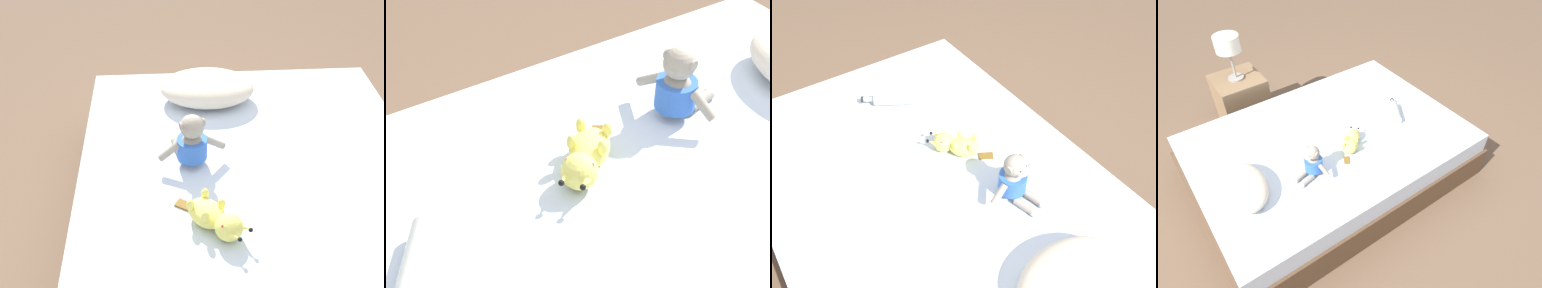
{
  "view_description": "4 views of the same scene",
  "coord_description": "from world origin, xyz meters",
  "views": [
    {
      "loc": [
        -0.34,
        -1.22,
        1.72
      ],
      "look_at": [
        -0.25,
        0.28,
        0.52
      ],
      "focal_mm": 45.19,
      "sensor_mm": 36.0,
      "label": 1
    },
    {
      "loc": [
        0.79,
        -0.71,
        1.54
      ],
      "look_at": [
        -0.18,
        -0.11,
        0.54
      ],
      "focal_mm": 55.42,
      "sensor_mm": 36.0,
      "label": 2
    },
    {
      "loc": [
        0.52,
        1.03,
        1.81
      ],
      "look_at": [
        -0.22,
        -0.05,
        0.48
      ],
      "focal_mm": 36.41,
      "sensor_mm": 36.0,
      "label": 3
    },
    {
      "loc": [
        -1.64,
        0.98,
        2.13
      ],
      "look_at": [
        -0.22,
        -0.05,
        0.48
      ],
      "focal_mm": 31.44,
      "sensor_mm": 36.0,
      "label": 4
    }
  ],
  "objects": [
    {
      "name": "pillow",
      "position": [
        -0.15,
        0.74,
        0.49
      ],
      "size": [
        0.46,
        0.33,
        0.14
      ],
      "color": "beige",
      "rests_on": "bed"
    },
    {
      "name": "glass_bottle",
      "position": [
        -0.1,
        -0.58,
        0.46
      ],
      "size": [
        0.27,
        0.19,
        0.07
      ],
      "color": "#B7BCB2",
      "rests_on": "bed"
    },
    {
      "name": "plush_yellow_creature",
      "position": [
        -0.19,
        -0.08,
        0.47
      ],
      "size": [
        0.26,
        0.28,
        0.1
      ],
      "color": "#EAE066",
      "rests_on": "bed"
    },
    {
      "name": "ground_plane",
      "position": [
        0.0,
        0.0,
        0.0
      ],
      "size": [
        16.0,
        16.0,
        0.0
      ],
      "primitive_type": "plane",
      "color": "brown"
    },
    {
      "name": "bed",
      "position": [
        0.0,
        0.0,
        0.21
      ],
      "size": [
        1.46,
        2.07,
        0.42
      ],
      "color": "brown",
      "rests_on": "ground_plane"
    },
    {
      "name": "plush_monkey",
      "position": [
        -0.25,
        0.29,
        0.52
      ],
      "size": [
        0.29,
        0.24,
        0.24
      ],
      "color": "#9E9384",
      "rests_on": "bed"
    }
  ]
}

